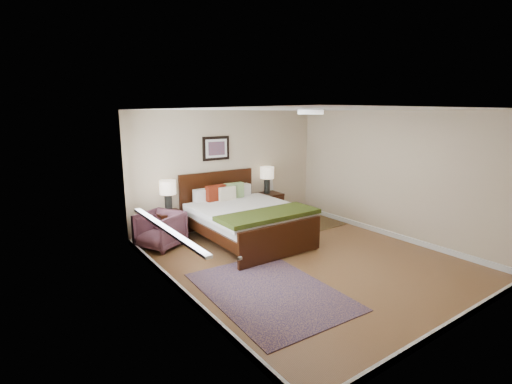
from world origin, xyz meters
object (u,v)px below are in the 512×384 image
Objects in this scene: lamp_right at (267,175)px; armchair at (160,230)px; bed at (245,213)px; nightstand_left at (170,218)px; rug_persian at (269,291)px; lamp_left at (168,190)px; nightstand_right at (267,204)px.

lamp_right is 2.76m from armchair.
bed is 3.93× the size of nightstand_left.
bed reaches higher than rug_persian.
armchair is 2.64m from rug_persian.
bed is 1.61m from armchair.
nightstand_left is 0.40m from armchair.
lamp_right is (2.36, 0.00, 0.07)m from lamp_left.
rug_persian is (0.31, -2.80, -0.45)m from nightstand_left.
lamp_left is 0.77m from armchair.
lamp_left reaches higher than rug_persian.
lamp_right is at bearing 90.00° from nightstand_right.
lamp_left is (-0.00, 0.02, 0.54)m from nightstand_left.
armchair is at bearing 157.37° from bed.
armchair is (-1.47, 0.61, -0.22)m from bed.
lamp_left is 2.36m from lamp_right.
armchair is at bearing -137.12° from lamp_left.
lamp_right is 0.83× the size of armchair.
bed reaches higher than lamp_left.
bed reaches higher than nightstand_right.
lamp_left reaches higher than nightstand_right.
lamp_left is at bearing 179.64° from nightstand_right.
bed is 3.70× the size of lamp_left.
bed is at bearing -36.19° from nightstand_left.
nightstand_right is 2.44m from lamp_left.
rug_persian is at bearing -114.06° from bed.
bed is 1.48m from nightstand_right.
nightstand_left is 0.89× the size of nightstand_right.
lamp_left is 0.27× the size of rug_persian.
rug_persian is at bearing -126.13° from nightstand_right.
armchair is (-2.65, -0.27, -0.73)m from lamp_right.
lamp_left is at bearing 98.75° from rug_persian.
bed is 3.70× the size of lamp_right.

